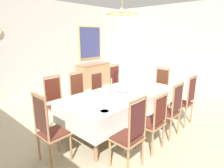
% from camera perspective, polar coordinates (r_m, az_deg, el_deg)
% --- Properties ---
extents(ground, '(7.78, 6.15, 0.04)m').
position_cam_1_polar(ground, '(4.66, -0.24, -11.46)').
color(ground, '#B7AD8C').
extents(back_wall, '(7.78, 0.08, 3.13)m').
position_cam_1_polar(back_wall, '(6.72, -20.41, 9.79)').
color(back_wall, beige).
rests_on(back_wall, ground).
extents(right_wall, '(0.08, 6.15, 3.13)m').
position_cam_1_polar(right_wall, '(7.56, 20.82, 10.21)').
color(right_wall, beige).
rests_on(right_wall, ground).
extents(dining_table, '(2.69, 1.23, 0.77)m').
position_cam_1_polar(dining_table, '(4.20, 2.73, -3.76)').
color(dining_table, '#AA764D').
rests_on(dining_table, ground).
extents(tablecloth, '(2.71, 1.25, 0.41)m').
position_cam_1_polar(tablecloth, '(4.21, 2.72, -4.16)').
color(tablecloth, white).
rests_on(tablecloth, dining_table).
extents(chair_south_a, '(0.44, 0.42, 1.19)m').
position_cam_1_polar(chair_south_a, '(2.94, 5.62, -14.60)').
color(chair_south_a, tan).
rests_on(chair_south_a, ground).
extents(chair_north_a, '(0.44, 0.42, 1.17)m').
position_cam_1_polar(chair_north_a, '(4.37, -16.38, -5.17)').
color(chair_north_a, '#AF7D53').
rests_on(chair_north_a, ground).
extents(chair_south_b, '(0.44, 0.42, 1.07)m').
position_cam_1_polar(chair_south_b, '(3.46, 12.31, -10.85)').
color(chair_south_b, '#A67650').
rests_on(chair_south_b, ground).
extents(chair_north_b, '(0.44, 0.42, 1.16)m').
position_cam_1_polar(chair_north_b, '(4.73, -9.48, -3.31)').
color(chair_north_b, tan).
rests_on(chair_north_b, ground).
extents(chair_south_c, '(0.44, 0.42, 1.14)m').
position_cam_1_polar(chair_south_c, '(3.99, 17.27, -7.31)').
color(chair_south_c, '#A37E56').
rests_on(chair_south_c, ground).
extents(chair_north_c, '(0.44, 0.42, 1.07)m').
position_cam_1_polar(chair_north_c, '(5.14, -3.62, -1.99)').
color(chair_north_c, tan).
rests_on(chair_north_c, ground).
extents(chair_south_d, '(0.44, 0.42, 1.17)m').
position_cam_1_polar(chair_south_d, '(4.61, 21.20, -4.52)').
color(chair_south_d, tan).
rests_on(chair_south_d, ground).
extents(chair_north_d, '(0.44, 0.42, 1.19)m').
position_cam_1_polar(chair_north_d, '(5.63, 1.58, -0.05)').
color(chair_north_d, '#A77C5D').
rests_on(chair_north_d, ground).
extents(chair_head_west, '(0.42, 0.44, 1.20)m').
position_cam_1_polar(chair_head_west, '(3.20, -18.46, -12.67)').
color(chair_head_west, tan).
rests_on(chair_head_west, ground).
extents(chair_head_east, '(0.42, 0.44, 1.12)m').
position_cam_1_polar(chair_head_east, '(5.64, 14.23, -0.73)').
color(chair_head_east, '#AA804D').
rests_on(chair_head_east, ground).
extents(soup_tureen, '(0.31, 0.31, 0.24)m').
position_cam_1_polar(soup_tureen, '(4.18, 3.22, -1.13)').
color(soup_tureen, white).
rests_on(soup_tureen, tablecloth).
extents(candlestick_west, '(0.07, 0.07, 0.39)m').
position_cam_1_polar(candlestick_west, '(3.91, -0.16, -1.58)').
color(candlestick_west, gold).
rests_on(candlestick_west, tablecloth).
extents(candlestick_east, '(0.07, 0.07, 0.33)m').
position_cam_1_polar(candlestick_east, '(4.37, 5.38, -0.29)').
color(candlestick_east, gold).
rests_on(candlestick_east, tablecloth).
extents(bowl_near_left, '(0.17, 0.17, 0.04)m').
position_cam_1_polar(bowl_near_left, '(3.14, -2.26, -8.42)').
color(bowl_near_left, white).
rests_on(bowl_near_left, tablecloth).
extents(bowl_near_right, '(0.17, 0.17, 0.03)m').
position_cam_1_polar(bowl_near_right, '(4.18, -7.08, -2.63)').
color(bowl_near_right, white).
rests_on(bowl_near_right, tablecloth).
extents(bowl_far_left, '(0.17, 0.17, 0.04)m').
position_cam_1_polar(bowl_far_left, '(3.46, 3.10, -6.19)').
color(bowl_far_left, white).
rests_on(bowl_far_left, tablecloth).
extents(spoon_primary, '(0.04, 0.18, 0.01)m').
position_cam_1_polar(spoon_primary, '(3.09, -4.21, -9.23)').
color(spoon_primary, gold).
rests_on(spoon_primary, tablecloth).
extents(spoon_secondary, '(0.06, 0.18, 0.01)m').
position_cam_1_polar(spoon_secondary, '(4.13, -8.57, -3.09)').
color(spoon_secondary, gold).
rests_on(spoon_secondary, tablecloth).
extents(sideboard, '(1.44, 0.48, 0.90)m').
position_cam_1_polar(sideboard, '(7.74, -5.37, 2.87)').
color(sideboard, '#AC7F57').
rests_on(sideboard, ground).
extents(framed_painting, '(1.11, 0.05, 1.27)m').
position_cam_1_polar(framed_painting, '(7.80, -6.65, 12.31)').
color(framed_painting, '#D1B251').
extents(chandelier, '(0.61, 0.60, 0.66)m').
position_cam_1_polar(chandelier, '(4.00, 3.05, 20.61)').
color(chandelier, gold).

